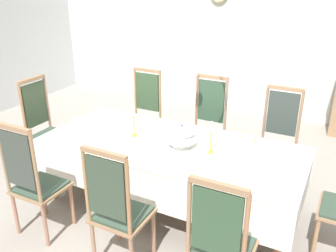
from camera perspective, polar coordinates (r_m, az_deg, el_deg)
The scene contains 18 objects.
ground at distance 4.10m, azimuth 0.83°, elevation -12.05°, with size 8.15×6.34×0.04m, color gray.
back_wall at distance 6.45m, azimuth 14.14°, elevation 15.08°, with size 8.15×0.08×3.06m, color silver.
dining_table at distance 3.69m, azimuth 0.39°, elevation -3.89°, with size 2.65×1.15×0.73m.
tablecloth at distance 3.70m, azimuth 0.39°, elevation -4.32°, with size 2.67×1.17×0.40m.
chair_south_a at distance 3.54m, azimuth -20.56°, elevation -8.06°, with size 0.44×0.42×1.18m.
chair_north_a at distance 4.91m, azimuth -3.91°, elevation 2.10°, with size 0.44×0.42×1.17m.
chair_south_b at distance 3.00m, azimuth -8.04°, elevation -12.81°, with size 0.44×0.42×1.16m.
chair_north_b at distance 4.54m, azimuth 6.17°, elevation 0.30°, with size 0.44×0.42×1.19m.
chair_south_c at distance 2.69m, azimuth 8.31°, elevation -17.87°, with size 0.44×0.42×1.14m.
chair_north_c at distance 4.34m, azimuth 16.99°, elevation -1.84°, with size 0.44×0.42×1.17m.
chair_head_west at distance 4.69m, azimuth -18.89°, elevation -0.06°, with size 0.42×0.44×1.20m.
soup_tureen at distance 3.56m, azimuth 2.15°, elevation -1.58°, with size 0.31×0.31×0.24m.
candlestick_west at distance 3.80m, azimuth -5.43°, elevation 0.25°, with size 0.07×0.07×0.34m.
candlestick_east at distance 3.45m, azimuth 6.83°, elevation -2.36°, with size 0.07×0.07×0.33m.
bowl_near_left at distance 3.48m, azimuth -8.56°, elevation -4.12°, with size 0.18×0.18×0.04m.
bowl_near_right at distance 3.80m, azimuth 11.80°, elevation -2.00°, with size 0.17×0.17×0.04m.
spoon_primary at distance 3.58m, azimuth -9.98°, elevation -3.78°, with size 0.07×0.17×0.01m.
spoon_secondary at distance 3.81m, azimuth 13.59°, elevation -2.40°, with size 0.03×0.18×0.01m.
Camera 1 is at (1.48, -3.02, 2.32)m, focal length 38.44 mm.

